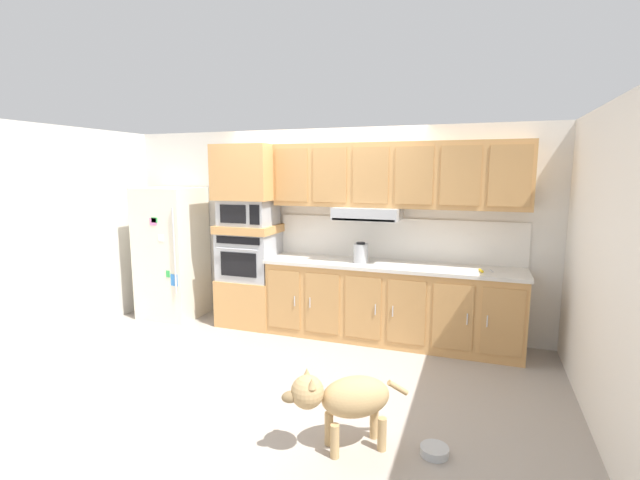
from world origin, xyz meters
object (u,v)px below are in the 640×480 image
Objects in this scene: dog at (345,398)px; microwave at (249,212)px; dog_food_bowl at (434,451)px; screwdriver at (482,271)px; refrigerator at (172,253)px; built_in_oven at (250,256)px; electric_kettle at (361,253)px.

microwave is at bearing -82.15° from dog.
dog_food_bowl is (2.56, -2.05, -1.43)m from microwave.
dog is 4.08× the size of dog_food_bowl.
microwave is at bearing 178.13° from screwdriver.
refrigerator is at bearing -176.65° from microwave.
dog_food_bowl is at bearing -97.74° from screwdriver.
built_in_oven is 4.57× the size of screwdriver.
refrigerator is 7.33× the size of electric_kettle.
refrigerator is 4.29m from dog_food_bowl.
refrigerator is 8.80× the size of dog_food_bowl.
screwdriver is at bearing -1.87° from built_in_oven.
electric_kettle is (-1.34, 0.04, 0.10)m from screwdriver.
built_in_oven is at bearing 3.35° from refrigerator.
dog is (-0.88, -2.11, -0.54)m from screwdriver.
dog_food_bowl is (1.07, -2.00, -1.00)m from electric_kettle.
refrigerator is 2.65m from electric_kettle.
built_in_oven is at bearing 178.13° from screwdriver.
built_in_oven is 2.97m from dog.
built_in_oven is 0.86× the size of dog.
built_in_oven is at bearing 179.23° from microwave.
screwdriver is at bearing -1.91° from electric_kettle.
refrigerator is 3.79m from dog.
screwdriver is 0.64× the size of electric_kettle.
microwave is 0.79× the size of dog.
screwdriver reaches higher than dog_food_bowl.
dog_food_bowl is at bearing 159.86° from dog.
electric_kettle is at bearing 0.44° from refrigerator.
refrigerator is 11.49× the size of screwdriver.
built_in_oven is 3.50× the size of dog_food_bowl.
dog is 0.73m from dog_food_bowl.
screwdriver is 0.19× the size of dog.
electric_kettle reaches higher than dog_food_bowl.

